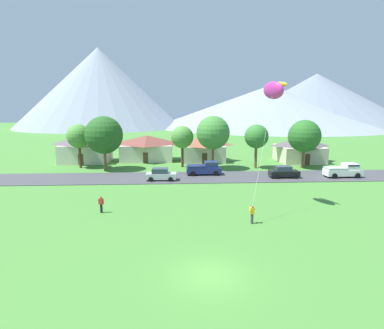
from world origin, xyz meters
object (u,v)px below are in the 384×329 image
Objects in this scene: house_right_center at (86,148)px; house_rightmost at (147,147)px; tree_right_of_center at (256,137)px; pickup_truck_navy_east_side at (205,168)px; pickup_truck_white_west_side at (344,170)px; kite_flyer_with_kite at (273,92)px; tree_near_right at (104,135)px; tree_left_of_center at (304,136)px; watcher_person at (101,204)px; house_leftmost at (203,148)px; tree_far_right at (213,133)px; tree_center at (79,136)px; parked_car_black_west_end at (284,172)px; parked_car_silver_mid_west at (161,175)px; house_left_center at (299,149)px; tree_near_left at (182,137)px.

house_right_center is 11.34m from house_rightmost.
house_right_center reaches higher than house_rightmost.
tree_right_of_center is 1.40× the size of pickup_truck_navy_east_side.
house_rightmost is at bearing 150.91° from pickup_truck_white_west_side.
tree_right_of_center reaches higher than pickup_truck_navy_east_side.
kite_flyer_with_kite reaches higher than tree_right_of_center.
tree_right_of_center is 0.84× the size of tree_near_right.
tree_left_of_center is at bearing -12.08° from house_right_center.
kite_flyer_with_kite is (15.14, -29.27, 9.08)m from house_rightmost.
house_leftmost is at bearing 66.86° from watcher_person.
tree_far_right reaches higher than pickup_truck_navy_east_side.
tree_center is at bearing 174.32° from tree_far_right.
tree_center is 22.39m from tree_far_right.
house_leftmost is 22.01m from house_right_center.
parked_car_black_west_end is 17.65m from kite_flyer_with_kite.
house_right_center reaches higher than house_leftmost.
watcher_person is at bearing -113.14° from house_leftmost.
kite_flyer_with_kite is at bearing -100.56° from tree_right_of_center.
house_rightmost is at bearing 33.50° from tree_center.
house_leftmost reaches higher than pickup_truck_navy_east_side.
tree_left_of_center is 24.02m from kite_flyer_with_kite.
pickup_truck_navy_east_side reaches higher than parked_car_silver_mid_west.
pickup_truck_white_west_side is at bearing -7.70° from pickup_truck_navy_east_side.
house_rightmost is 2.01× the size of pickup_truck_white_west_side.
tree_left_of_center is 1.10× the size of tree_center.
tree_near_right is at bearing 101.01° from watcher_person.
house_right_center is at bearing -174.48° from house_rightmost.
house_rightmost reaches higher than house_leftmost.
tree_far_right is at bearing 142.32° from parked_car_black_west_end.
tree_center is at bearing -173.77° from house_left_center.
parked_car_silver_mid_west is at bearing -78.87° from house_rightmost.
kite_flyer_with_kite is at bearing -70.96° from pickup_truck_navy_east_side.
pickup_truck_white_west_side is at bearing 40.24° from kite_flyer_with_kite.
tree_near_left is at bearing 70.24° from watcher_person.
tree_near_right is at bearing 164.67° from parked_car_black_west_end.
tree_near_right is (-34.82, -6.42, 3.35)m from house_left_center.
pickup_truck_navy_east_side is at bearing -150.96° from tree_right_of_center.
parked_car_silver_mid_west is at bearing 68.72° from watcher_person.
tree_far_right is (-7.29, -0.32, 0.69)m from tree_right_of_center.
house_left_center is at bearing 20.80° from tree_far_right.
house_leftmost is 10.81m from house_rightmost.
house_left_center is 22.77m from tree_near_left.
tree_center is 0.58× the size of kite_flyer_with_kite.
tree_far_right reaches higher than tree_near_right.
tree_far_right is at bearing 99.92° from kite_flyer_with_kite.
parked_car_black_west_end is (-7.68, -13.86, -1.51)m from house_left_center.
tree_center is 34.60m from kite_flyer_with_kite.
tree_center reaches higher than house_leftmost.
pickup_truck_navy_east_side is at bearing 27.40° from parked_car_silver_mid_west.
kite_flyer_with_kite is (-11.78, -20.00, 6.18)m from tree_left_of_center.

